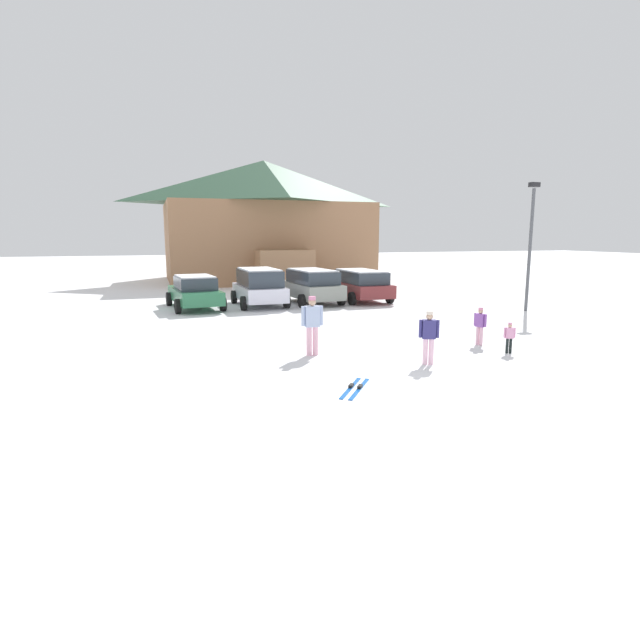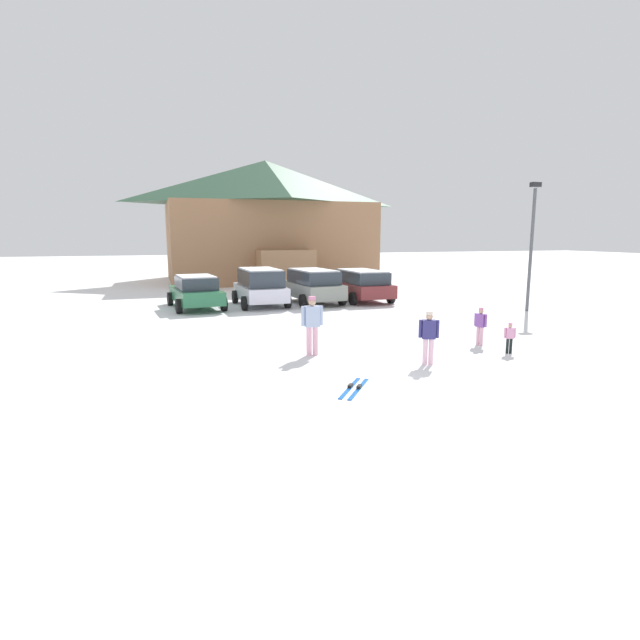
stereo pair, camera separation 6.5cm
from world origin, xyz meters
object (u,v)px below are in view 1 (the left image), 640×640
at_px(parked_maroon_van, 361,284).
at_px(lamp_post, 530,240).
at_px(skier_child_in_pink_snowsuit, 509,336).
at_px(parked_grey_wagon, 312,285).
at_px(skier_adult_in_blue_parka, 312,322).
at_px(ski_lodge, 265,220).
at_px(skier_child_in_purple_jacket, 480,324).
at_px(parked_green_coupe, 195,291).
at_px(skier_teen_in_navy_coat, 429,335).
at_px(parked_white_suv, 259,286).
at_px(pair_of_skis, 355,388).

distance_m(parked_maroon_van, lamp_post, 8.20).
distance_m(parked_maroon_van, skier_child_in_pink_snowsuit, 11.96).
distance_m(parked_grey_wagon, skier_adult_in_blue_parka, 10.83).
relative_size(ski_lodge, skier_child_in_purple_jacket, 12.75).
relative_size(parked_green_coupe, skier_teen_in_navy_coat, 3.26).
bearing_deg(lamp_post, parked_green_coupe, 158.90).
relative_size(skier_teen_in_navy_coat, lamp_post, 0.25).
bearing_deg(skier_teen_in_navy_coat, parked_maroon_van, 75.34).
relative_size(parked_grey_wagon, skier_adult_in_blue_parka, 2.55).
relative_size(parked_white_suv, skier_adult_in_blue_parka, 2.43).
bearing_deg(parked_white_suv, skier_adult_in_blue_parka, -93.03).
xyz_separation_m(skier_teen_in_navy_coat, pair_of_skis, (-2.60, -1.36, -0.77)).
height_order(parked_green_coupe, parked_maroon_van, parked_maroon_van).
xyz_separation_m(ski_lodge, parked_grey_wagon, (-0.59, -13.82, -3.52)).
height_order(parked_maroon_van, skier_child_in_purple_jacket, parked_maroon_van).
distance_m(skier_teen_in_navy_coat, skier_adult_in_blue_parka, 3.21).
bearing_deg(parked_maroon_van, parked_green_coupe, -179.66).
bearing_deg(skier_child_in_purple_jacket, parked_green_coupe, 125.77).
relative_size(ski_lodge, lamp_post, 2.67).
xyz_separation_m(ski_lodge, parked_white_suv, (-3.23, -13.87, -3.48)).
distance_m(skier_teen_in_navy_coat, skier_child_in_pink_snowsuit, 2.87).
xyz_separation_m(parked_maroon_van, skier_teen_in_navy_coat, (-3.22, -12.33, -0.07)).
bearing_deg(parked_maroon_van, skier_child_in_pink_snowsuit, -91.88).
xyz_separation_m(parked_green_coupe, parked_grey_wagon, (5.63, -0.03, 0.12)).
height_order(skier_adult_in_blue_parka, pair_of_skis, skier_adult_in_blue_parka).
height_order(pair_of_skis, lamp_post, lamp_post).
bearing_deg(skier_adult_in_blue_parka, parked_white_suv, 86.97).
distance_m(parked_white_suv, skier_adult_in_blue_parka, 10.31).
height_order(skier_child_in_pink_snowsuit, pair_of_skis, skier_child_in_pink_snowsuit).
bearing_deg(skier_teen_in_navy_coat, skier_child_in_pink_snowsuit, 7.71).
height_order(skier_child_in_pink_snowsuit, skier_adult_in_blue_parka, skier_adult_in_blue_parka).
height_order(skier_child_in_pink_snowsuit, lamp_post, lamp_post).
distance_m(parked_grey_wagon, parked_maroon_van, 2.62).
height_order(parked_white_suv, skier_teen_in_navy_coat, parked_white_suv).
bearing_deg(skier_teen_in_navy_coat, pair_of_skis, -152.38).
bearing_deg(ski_lodge, skier_child_in_purple_jacket, -86.50).
bearing_deg(skier_teen_in_navy_coat, skier_adult_in_blue_parka, 143.65).
bearing_deg(parked_green_coupe, skier_child_in_purple_jacket, -54.23).
bearing_deg(skier_teen_in_navy_coat, lamp_post, 37.66).
bearing_deg(pair_of_skis, parked_white_suv, 87.62).
bearing_deg(pair_of_skis, parked_maroon_van, 66.95).
bearing_deg(parked_green_coupe, skier_child_in_pink_snowsuit, -56.56).
xyz_separation_m(parked_maroon_van, lamp_post, (5.71, -5.44, 2.26)).
xyz_separation_m(ski_lodge, parked_green_coupe, (-6.22, -13.79, -3.64)).
bearing_deg(pair_of_skis, skier_teen_in_navy_coat, 27.62).
height_order(parked_green_coupe, parked_grey_wagon, parked_grey_wagon).
xyz_separation_m(parked_maroon_van, skier_adult_in_blue_parka, (-5.81, -10.43, 0.08)).
height_order(ski_lodge, skier_teen_in_navy_coat, ski_lodge).
height_order(parked_maroon_van, pair_of_skis, parked_maroon_van).
xyz_separation_m(parked_green_coupe, skier_child_in_pink_snowsuit, (7.86, -11.90, -0.28)).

